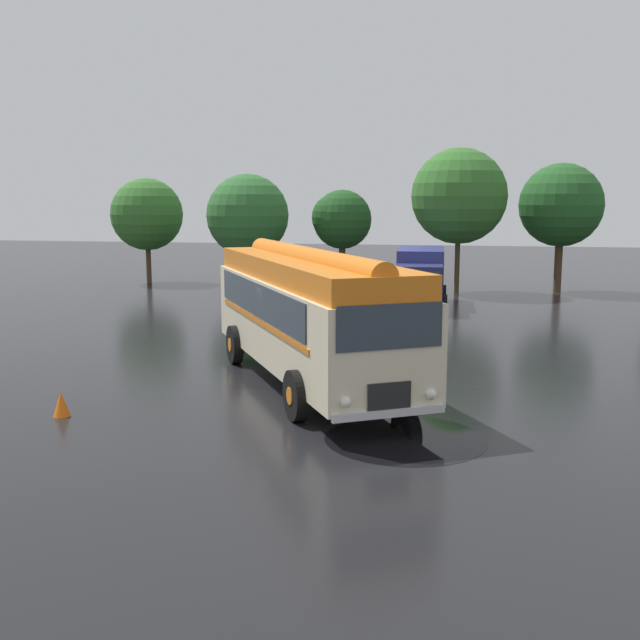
{
  "coord_description": "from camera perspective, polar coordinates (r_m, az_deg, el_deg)",
  "views": [
    {
      "loc": [
        3.92,
        -18.8,
        4.66
      ],
      "look_at": [
        0.06,
        1.09,
        1.4
      ],
      "focal_mm": 42.0,
      "sensor_mm": 36.0,
      "label": 1
    }
  ],
  "objects": [
    {
      "name": "tree_right_of_centre",
      "position": [
        38.17,
        10.6,
        9.19
      ],
      "size": [
        4.75,
        4.75,
        7.22
      ],
      "color": "#4C3823",
      "rests_on": "ground"
    },
    {
      "name": "traffic_cone",
      "position": [
        17.29,
        -19.11,
        -6.06
      ],
      "size": [
        0.36,
        0.36,
        0.55
      ],
      "primitive_type": "cone",
      "color": "orange",
      "rests_on": "ground"
    },
    {
      "name": "car_near_left",
      "position": [
        33.94,
        -1.43,
        2.69
      ],
      "size": [
        2.37,
        4.39,
        1.66
      ],
      "color": "#144C28",
      "rests_on": "ground"
    },
    {
      "name": "tree_far_left",
      "position": [
        43.3,
        -13.02,
        7.94
      ],
      "size": [
        4.01,
        4.01,
        5.87
      ],
      "color": "#4C3823",
      "rests_on": "ground"
    },
    {
      "name": "vintage_bus",
      "position": [
        18.98,
        -0.85,
        0.76
      ],
      "size": [
        7.15,
        9.96,
        3.49
      ],
      "color": "beige",
      "rests_on": "ground"
    },
    {
      "name": "tree_far_right",
      "position": [
        39.81,
        18.1,
        8.39
      ],
      "size": [
        4.18,
        4.18,
        6.5
      ],
      "color": "#4C3823",
      "rests_on": "ground"
    },
    {
      "name": "car_mid_left",
      "position": [
        32.96,
        3.28,
        2.48
      ],
      "size": [
        2.12,
        4.28,
        1.66
      ],
      "color": "maroon",
      "rests_on": "ground"
    },
    {
      "name": "tree_left_of_centre",
      "position": [
        39.8,
        -5.59,
        7.94
      ],
      "size": [
        4.32,
        4.32,
        6.02
      ],
      "color": "#4C3823",
      "rests_on": "ground"
    },
    {
      "name": "ground_plane",
      "position": [
        19.77,
        -0.78,
        -4.5
      ],
      "size": [
        120.0,
        120.0,
        0.0
      ],
      "primitive_type": "plane",
      "color": "black"
    },
    {
      "name": "puddle_patch",
      "position": [
        15.02,
        6.54,
        -8.97
      ],
      "size": [
        3.21,
        3.21,
        0.01
      ],
      "primitive_type": "cylinder",
      "color": "black",
      "rests_on": "ground"
    },
    {
      "name": "tree_centre",
      "position": [
        39.02,
        1.53,
        7.7
      ],
      "size": [
        3.08,
        3.05,
        5.19
      ],
      "color": "#4C3823",
      "rests_on": "ground"
    },
    {
      "name": "box_van",
      "position": [
        33.35,
        7.66,
        3.39
      ],
      "size": [
        2.48,
        5.83,
        2.5
      ],
      "color": "navy",
      "rests_on": "ground"
    }
  ]
}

